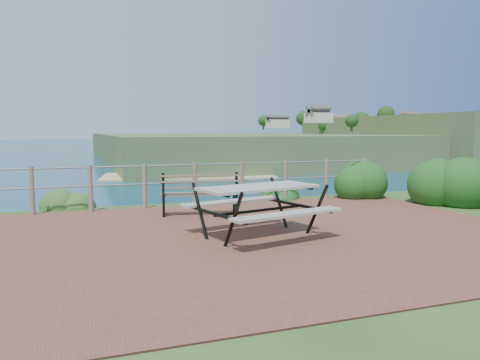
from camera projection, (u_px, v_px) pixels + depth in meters
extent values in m
cube|color=brown|center=(246.00, 237.00, 7.70)|extent=(10.00, 7.00, 0.12)
plane|color=#126371|center=(78.00, 135.00, 194.84)|extent=(1200.00, 1200.00, 0.00)
cylinder|color=#6B5B4C|center=(32.00, 191.00, 9.62)|extent=(0.10, 0.10, 1.00)
cylinder|color=#6B5B4C|center=(90.00, 188.00, 10.00)|extent=(0.10, 0.10, 1.00)
cylinder|color=#6B5B4C|center=(145.00, 186.00, 10.39)|extent=(0.10, 0.10, 1.00)
cylinder|color=#6B5B4C|center=(195.00, 184.00, 10.78)|extent=(0.10, 0.10, 1.00)
cylinder|color=#6B5B4C|center=(242.00, 182.00, 11.16)|extent=(0.10, 0.10, 1.00)
cylinder|color=#6B5B4C|center=(285.00, 181.00, 11.55)|extent=(0.10, 0.10, 1.00)
cylinder|color=#6B5B4C|center=(326.00, 179.00, 11.94)|extent=(0.10, 0.10, 1.00)
cylinder|color=#6B5B4C|center=(364.00, 177.00, 12.32)|extent=(0.10, 0.10, 1.00)
cylinder|color=slate|center=(195.00, 165.00, 10.73)|extent=(9.40, 0.04, 0.04)
cylinder|color=slate|center=(195.00, 182.00, 10.77)|extent=(9.40, 0.04, 0.04)
cube|color=#365329|center=(353.00, 145.00, 251.95)|extent=(260.00, 180.00, 12.00)
cube|color=#CAB78A|center=(460.00, 168.00, 169.66)|extent=(209.53, 114.73, 0.50)
cube|color=gray|center=(259.00, 187.00, 7.62)|extent=(2.10, 1.25, 0.04)
cube|color=gray|center=(259.00, 207.00, 7.66)|extent=(1.98, 0.74, 0.04)
cube|color=gray|center=(259.00, 207.00, 7.66)|extent=(1.98, 0.74, 0.04)
cylinder|color=black|center=(259.00, 211.00, 7.66)|extent=(1.66, 0.45, 0.05)
cube|color=brown|center=(200.00, 194.00, 9.60)|extent=(1.64, 0.69, 0.04)
cube|color=brown|center=(200.00, 180.00, 9.57)|extent=(1.58, 0.41, 0.36)
cube|color=black|center=(200.00, 204.00, 9.62)|extent=(0.06, 0.07, 0.44)
cube|color=black|center=(200.00, 204.00, 9.62)|extent=(0.06, 0.07, 0.44)
cube|color=black|center=(200.00, 204.00, 9.62)|extent=(0.06, 0.07, 0.44)
cube|color=black|center=(200.00, 204.00, 9.62)|extent=(0.06, 0.07, 0.44)
ellipsoid|color=#16491A|center=(439.00, 204.00, 11.22)|extent=(1.34, 1.34, 1.90)
ellipsoid|color=#16491A|center=(361.00, 197.00, 12.33)|extent=(1.17, 1.17, 1.66)
ellipsoid|color=#2C5A21|center=(71.00, 207.00, 10.70)|extent=(0.87, 0.87, 0.65)
ellipsoid|color=#16491A|center=(279.00, 199.00, 11.94)|extent=(0.82, 0.82, 0.58)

